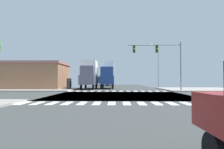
{
  "coord_description": "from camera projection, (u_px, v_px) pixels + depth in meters",
  "views": [
    {
      "loc": [
        -0.47,
        -21.02,
        1.58
      ],
      "look_at": [
        -0.96,
        4.29,
        2.24
      ],
      "focal_mm": 32.72,
      "sensor_mm": 36.0,
      "label": 1
    }
  ],
  "objects": [
    {
      "name": "ground",
      "position": [
        120.0,
        95.0,
        20.95
      ],
      "size": [
        90.0,
        90.0,
        0.05
      ],
      "color": "#363939"
    },
    {
      "name": "suv_nearside_1",
      "position": [
        111.0,
        80.0,
        58.38
      ],
      "size": [
        1.96,
        4.6,
        2.34
      ],
      "rotation": [
        0.0,
        0.0,
        3.14
      ],
      "color": "black",
      "rests_on": "ground"
    },
    {
      "name": "bank_building",
      "position": [
        24.0,
        76.0,
        34.86
      ],
      "size": [
        15.66,
        8.04,
        4.53
      ],
      "color": "#956749",
      "rests_on": "ground"
    },
    {
      "name": "box_truck_middle_2",
      "position": [
        108.0,
        74.0,
        37.08
      ],
      "size": [
        2.4,
        7.2,
        4.85
      ],
      "rotation": [
        0.0,
        0.0,
        3.14
      ],
      "color": "black",
      "rests_on": "ground"
    },
    {
      "name": "crosswalk_near",
      "position": [
        119.0,
        103.0,
        13.66
      ],
      "size": [
        13.5,
        2.0,
        0.01
      ],
      "color": "white",
      "rests_on": "ground"
    },
    {
      "name": "street_lamp",
      "position": [
        157.0,
        62.0,
        40.81
      ],
      "size": [
        1.78,
        0.32,
        8.81
      ],
      "color": "gray",
      "rests_on": "ground"
    },
    {
      "name": "sidewalk_corner_nw",
      "position": [
        39.0,
        89.0,
        33.2
      ],
      "size": [
        12.0,
        12.0,
        0.14
      ],
      "color": "gray",
      "rests_on": "ground"
    },
    {
      "name": "traffic_signal_mast",
      "position": [
        160.0,
        55.0,
        27.99
      ],
      "size": [
        7.38,
        0.55,
        6.78
      ],
      "color": "gray",
      "rests_on": "ground"
    },
    {
      "name": "crosswalk_far",
      "position": [
        118.0,
        91.0,
        28.26
      ],
      "size": [
        13.5,
        2.0,
        0.01
      ],
      "color": "white",
      "rests_on": "ground"
    },
    {
      "name": "sedan_crossing_2",
      "position": [
        110.0,
        82.0,
        50.91
      ],
      "size": [
        1.8,
        4.3,
        1.88
      ],
      "rotation": [
        0.0,
        0.0,
        3.14
      ],
      "color": "black",
      "rests_on": "ground"
    },
    {
      "name": "suv_leading_2",
      "position": [
        99.0,
        80.0,
        55.57
      ],
      "size": [
        1.96,
        4.6,
        2.34
      ],
      "rotation": [
        0.0,
        0.0,
        3.14
      ],
      "color": "black",
      "rests_on": "ground"
    },
    {
      "name": "sidewalk_corner_ne",
      "position": [
        200.0,
        89.0,
        32.7
      ],
      "size": [
        12.0,
        12.0,
        0.14
      ],
      "color": "gray",
      "rests_on": "ground"
    },
    {
      "name": "box_truck_trailing_1",
      "position": [
        89.0,
        74.0,
        34.75
      ],
      "size": [
        2.4,
        7.2,
        4.85
      ],
      "rotation": [
        0.0,
        0.0,
        3.14
      ],
      "color": "black",
      "rests_on": "ground"
    }
  ]
}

